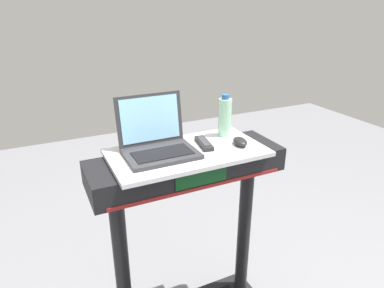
{
  "coord_description": "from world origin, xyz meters",
  "views": [
    {
      "loc": [
        -0.59,
        -0.59,
        1.71
      ],
      "look_at": [
        0.0,
        0.65,
        1.14
      ],
      "focal_mm": 32.21,
      "sensor_mm": 36.0,
      "label": 1
    }
  ],
  "objects": [
    {
      "name": "desk_board",
      "position": [
        0.0,
        0.7,
        1.08
      ],
      "size": [
        0.7,
        0.37,
        0.02
      ],
      "primitive_type": "cube",
      "color": "silver",
      "rests_on": "treadmill_base"
    },
    {
      "name": "computer_mouse",
      "position": [
        0.25,
        0.65,
        1.11
      ],
      "size": [
        0.08,
        0.11,
        0.03
      ],
      "primitive_type": "ellipsoid",
      "rotation": [
        0.0,
        0.0,
        -0.22
      ],
      "color": "black",
      "rests_on": "desk_board"
    },
    {
      "name": "tv_remote",
      "position": [
        0.1,
        0.72,
        1.1
      ],
      "size": [
        0.07,
        0.17,
        0.02
      ],
      "color": "#232326",
      "rests_on": "desk_board"
    },
    {
      "name": "water_bottle",
      "position": [
        0.25,
        0.79,
        1.19
      ],
      "size": [
        0.06,
        0.06,
        0.21
      ],
      "color": "#9EDBB2",
      "rests_on": "desk_board"
    },
    {
      "name": "laptop",
      "position": [
        -0.13,
        0.74,
        1.14
      ],
      "size": [
        0.31,
        0.26,
        0.24
      ],
      "rotation": [
        0.0,
        0.0,
        0.06
      ],
      "color": "#2D2D30",
      "rests_on": "desk_board"
    }
  ]
}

